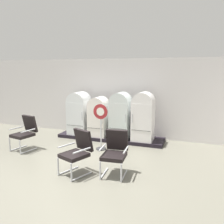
% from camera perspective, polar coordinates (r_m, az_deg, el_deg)
% --- Properties ---
extents(ground, '(12.00, 10.00, 0.05)m').
position_cam_1_polar(ground, '(5.98, -10.74, -14.58)').
color(ground, slate).
extents(back_wall, '(11.76, 0.12, 2.86)m').
position_cam_1_polar(back_wall, '(8.83, 1.04, 3.61)').
color(back_wall, silver).
rests_on(back_wall, ground).
extents(display_plinth, '(3.79, 0.95, 0.12)m').
position_cam_1_polar(display_plinth, '(8.52, -0.37, -6.16)').
color(display_plinth, black).
rests_on(display_plinth, ground).
extents(refrigerator_0, '(0.70, 0.71, 1.54)m').
position_cam_1_polar(refrigerator_0, '(8.71, -7.98, 0.01)').
color(refrigerator_0, white).
rests_on(refrigerator_0, display_plinth).
extents(refrigerator_1, '(0.64, 0.67, 1.40)m').
position_cam_1_polar(refrigerator_1, '(8.37, -3.22, -0.85)').
color(refrigerator_1, white).
rests_on(refrigerator_1, display_plinth).
extents(refrigerator_2, '(0.66, 0.65, 1.59)m').
position_cam_1_polar(refrigerator_2, '(8.06, 2.06, -0.52)').
color(refrigerator_2, silver).
rests_on(refrigerator_2, display_plinth).
extents(refrigerator_3, '(0.69, 0.67, 1.62)m').
position_cam_1_polar(refrigerator_3, '(7.87, 7.56, -0.75)').
color(refrigerator_3, white).
rests_on(refrigerator_3, display_plinth).
extents(armchair_left, '(0.69, 0.79, 1.05)m').
position_cam_1_polar(armchair_left, '(7.80, -20.26, -4.40)').
color(armchair_left, silver).
rests_on(armchair_left, ground).
extents(armchair_right, '(0.64, 0.74, 1.05)m').
position_cam_1_polar(armchair_right, '(5.64, 0.75, -9.32)').
color(armchair_right, silver).
rests_on(armchair_right, ground).
extents(armchair_center, '(0.76, 0.84, 1.05)m').
position_cam_1_polar(armchair_center, '(5.73, -8.34, -9.10)').
color(armchair_center, silver).
rests_on(armchair_center, ground).
extents(sign_stand, '(0.46, 0.32, 1.43)m').
position_cam_1_polar(sign_stand, '(7.28, -2.74, -3.77)').
color(sign_stand, '#2D2D30').
rests_on(sign_stand, ground).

